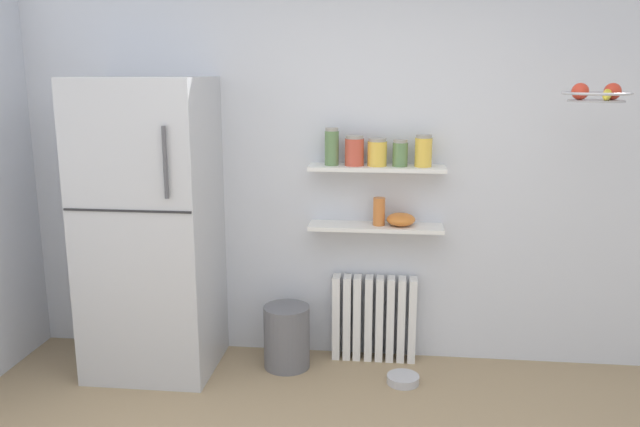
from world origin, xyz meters
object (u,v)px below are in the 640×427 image
object	(u,v)px
storage_jar_0	(332,147)
pet_food_bowl	(403,379)
storage_jar_3	(400,153)
vase	(379,212)
hanging_fruit_basket	(597,94)
refrigerator	(151,228)
storage_jar_4	(423,151)
storage_jar_2	(377,152)
storage_jar_1	(354,151)
shelf_bowl	(401,219)
trash_bin	(287,337)
radiator	(374,318)

from	to	relation	value
storage_jar_0	pet_food_bowl	xyz separation A→B (m)	(0.47, -0.30, -1.38)
storage_jar_3	vase	world-z (taller)	storage_jar_3
vase	hanging_fruit_basket	bearing A→B (deg)	-20.02
refrigerator	storage_jar_4	bearing A→B (deg)	7.69
storage_jar_4	vase	bearing A→B (deg)	-180.00
storage_jar_3	pet_food_bowl	xyz separation A→B (m)	(0.05, -0.30, -1.35)
vase	hanging_fruit_basket	size ratio (longest dim) A/B	0.50
pet_food_bowl	storage_jar_2	bearing A→B (deg)	122.62
storage_jar_1	storage_jar_2	bearing A→B (deg)	-0.00
storage_jar_4	shelf_bowl	bearing A→B (deg)	-180.00
storage_jar_3	shelf_bowl	bearing A→B (deg)	0.00
storage_jar_3	storage_jar_4	world-z (taller)	storage_jar_4
hanging_fruit_basket	storage_jar_1	bearing A→B (deg)	162.29
vase	trash_bin	bearing A→B (deg)	-165.26
vase	pet_food_bowl	xyz separation A→B (m)	(0.17, -0.30, -0.98)
storage_jar_0	storage_jar_2	distance (m)	0.28
storage_jar_1	radiator	bearing A→B (deg)	12.07
storage_jar_1	pet_food_bowl	world-z (taller)	storage_jar_1
storage_jar_1	vase	size ratio (longest dim) A/B	1.06
pet_food_bowl	radiator	bearing A→B (deg)	120.18
hanging_fruit_basket	vase	bearing A→B (deg)	159.98
shelf_bowl	storage_jar_1	bearing A→B (deg)	180.00
trash_bin	pet_food_bowl	size ratio (longest dim) A/B	2.06
storage_jar_0	trash_bin	world-z (taller)	storage_jar_0
storage_jar_4	hanging_fruit_basket	world-z (taller)	hanging_fruit_basket
vase	pet_food_bowl	world-z (taller)	vase
radiator	hanging_fruit_basket	xyz separation A→B (m)	(1.15, -0.44, 1.47)
storage_jar_3	storage_jar_0	bearing A→B (deg)	180.00
storage_jar_3	vase	size ratio (longest dim) A/B	0.94
vase	trash_bin	world-z (taller)	vase
refrigerator	pet_food_bowl	bearing A→B (deg)	-2.70
vase	hanging_fruit_basket	distance (m)	1.41
storage_jar_0	shelf_bowl	size ratio (longest dim) A/B	1.30
storage_jar_2	hanging_fruit_basket	world-z (taller)	hanging_fruit_basket
pet_food_bowl	refrigerator	bearing A→B (deg)	177.30
storage_jar_4	radiator	bearing A→B (deg)	173.90
storage_jar_0	pet_food_bowl	world-z (taller)	storage_jar_0
storage_jar_2	trash_bin	distance (m)	1.31
vase	refrigerator	bearing A→B (deg)	-170.90
radiator	refrigerator	bearing A→B (deg)	-169.58
storage_jar_1	storage_jar_4	size ratio (longest dim) A/B	0.95
refrigerator	radiator	xyz separation A→B (m)	(1.38, 0.25, -0.64)
refrigerator	pet_food_bowl	distance (m)	1.81
storage_jar_2	trash_bin	xyz separation A→B (m)	(-0.55, -0.15, -1.18)
radiator	hanging_fruit_basket	distance (m)	1.91
storage_jar_4	hanging_fruit_basket	xyz separation A→B (m)	(0.87, -0.41, 0.36)
storage_jar_3	shelf_bowl	world-z (taller)	storage_jar_3
storage_jar_0	storage_jar_4	world-z (taller)	storage_jar_0
shelf_bowl	pet_food_bowl	size ratio (longest dim) A/B	0.90
vase	storage_jar_0	bearing A→B (deg)	180.00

